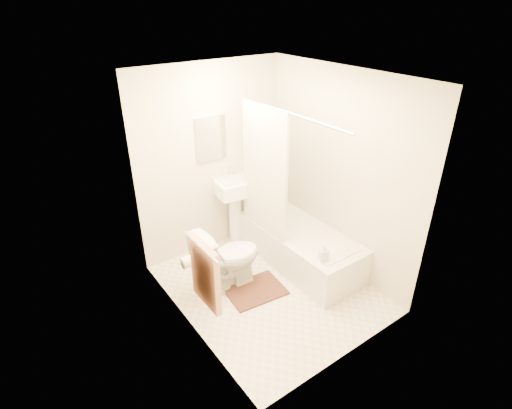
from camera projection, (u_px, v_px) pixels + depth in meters
floor at (268, 288)px, 4.66m from camera, size 2.40×2.40×0.00m
ceiling at (272, 76)px, 3.54m from camera, size 2.40×2.40×0.00m
wall_back at (211, 161)px, 4.96m from camera, size 2.00×0.02×2.40m
wall_left at (182, 226)px, 3.59m from camera, size 0.02×2.40×2.40m
wall_right at (339, 174)px, 4.62m from camera, size 0.02×2.40×2.40m
mirror at (211, 139)px, 4.81m from camera, size 0.40×0.03×0.55m
curtain_rod at (289, 113)px, 3.95m from camera, size 0.03×1.70×0.03m
shower_curtain at (264, 172)px, 4.61m from camera, size 0.04×0.80×1.55m
towel_bar at (200, 246)px, 3.47m from camera, size 0.02×0.60×0.02m
towel at (205, 274)px, 3.64m from camera, size 0.06×0.45×0.66m
toilet_paper at (187, 262)px, 3.94m from camera, size 0.11×0.12×0.12m
toilet at (227, 258)px, 4.54m from camera, size 0.80×0.47×0.77m
sink at (236, 209)px, 5.31m from camera, size 0.57×0.48×1.03m
bathtub at (300, 246)px, 5.02m from camera, size 0.73×1.66×0.47m
bath_mat at (255, 290)px, 4.61m from camera, size 0.70×0.56×0.02m
soap_bottle at (324, 252)px, 4.32m from camera, size 0.12×0.12×0.21m
scrub_brush at (266, 213)px, 5.27m from camera, size 0.07×0.22×0.04m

